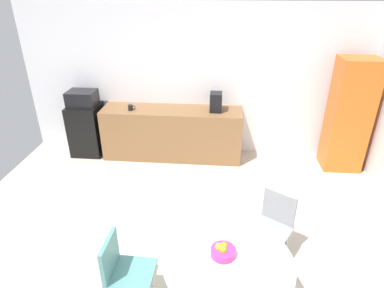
# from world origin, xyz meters

# --- Properties ---
(ground_plane) EXTENTS (6.00, 6.00, 0.00)m
(ground_plane) POSITION_xyz_m (0.00, 0.00, 0.00)
(ground_plane) COLOR beige
(wall_back) EXTENTS (6.00, 0.10, 2.60)m
(wall_back) POSITION_xyz_m (0.00, 3.00, 1.30)
(wall_back) COLOR silver
(wall_back) RESTS_ON ground_plane
(counter_block) EXTENTS (2.42, 0.60, 0.90)m
(counter_block) POSITION_xyz_m (-0.35, 2.65, 0.45)
(counter_block) COLOR brown
(counter_block) RESTS_ON ground_plane
(mini_fridge) EXTENTS (0.54, 0.54, 0.92)m
(mini_fridge) POSITION_xyz_m (-1.92, 2.65, 0.46)
(mini_fridge) COLOR black
(mini_fridge) RESTS_ON ground_plane
(microwave) EXTENTS (0.48, 0.38, 0.26)m
(microwave) POSITION_xyz_m (-1.92, 2.65, 1.05)
(microwave) COLOR black
(microwave) RESTS_ON mini_fridge
(locker_cabinet) EXTENTS (0.60, 0.50, 1.86)m
(locker_cabinet) POSITION_xyz_m (2.55, 2.55, 0.93)
(locker_cabinet) COLOR orange
(locker_cabinet) RESTS_ON ground_plane
(round_table) EXTENTS (1.15, 1.15, 0.73)m
(round_table) POSITION_xyz_m (0.60, -0.48, 0.61)
(round_table) COLOR silver
(round_table) RESTS_ON ground_plane
(chair_gray) EXTENTS (0.58, 0.58, 0.83)m
(chair_gray) POSITION_xyz_m (1.13, 0.36, 0.52)
(chair_gray) COLOR silver
(chair_gray) RESTS_ON ground_plane
(chair_teal) EXTENTS (0.43, 0.43, 0.83)m
(chair_teal) POSITION_xyz_m (-0.39, -0.45, 0.52)
(chair_teal) COLOR silver
(chair_teal) RESTS_ON ground_plane
(fruit_bowl) EXTENTS (0.22, 0.22, 0.11)m
(fruit_bowl) POSITION_xyz_m (0.55, -0.43, 0.78)
(fruit_bowl) COLOR #D8338C
(fruit_bowl) RESTS_ON round_table
(mug_white) EXTENTS (0.13, 0.08, 0.09)m
(mug_white) POSITION_xyz_m (-1.04, 2.55, 0.95)
(mug_white) COLOR black
(mug_white) RESTS_ON counter_block
(coffee_maker) EXTENTS (0.20, 0.24, 0.32)m
(coffee_maker) POSITION_xyz_m (0.40, 2.65, 1.06)
(coffee_maker) COLOR black
(coffee_maker) RESTS_ON counter_block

